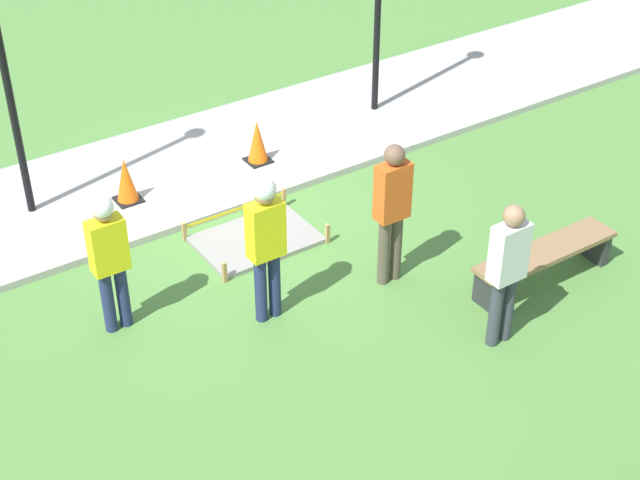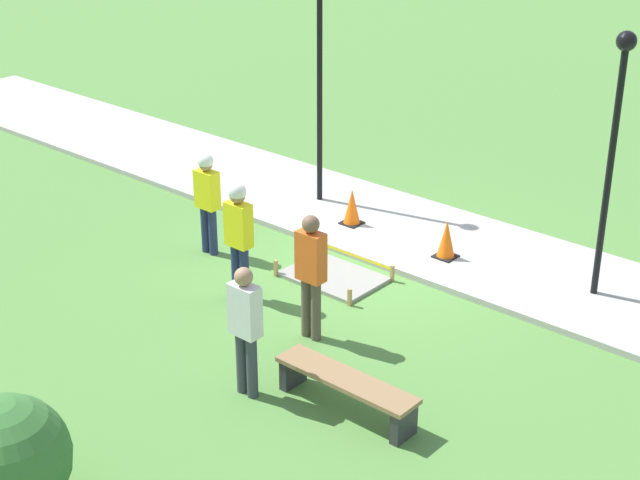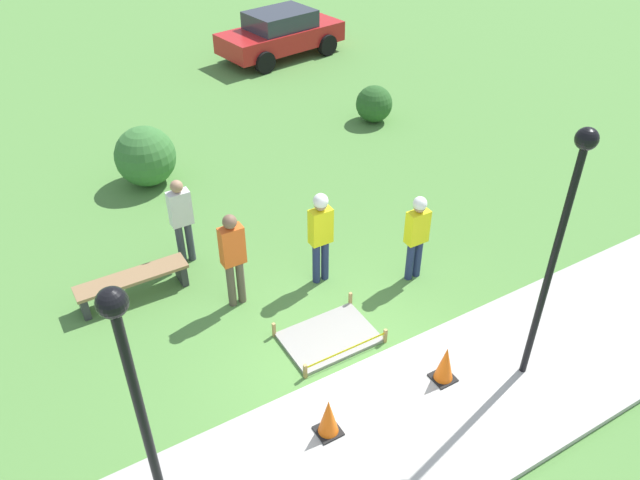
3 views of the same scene
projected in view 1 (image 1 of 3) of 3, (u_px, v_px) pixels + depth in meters
The scene contains 10 objects.
ground_plane at pixel (233, 213), 13.04m from camera, with size 60.00×60.00×0.00m, color #51843D.
sidewalk at pixel (186, 168), 13.94m from camera, with size 28.00×2.70×0.10m.
wet_concrete_patch at pixel (256, 239), 12.47m from camera, with size 1.54×1.09×0.27m.
traffic_cone_near_patch at pixel (257, 142), 13.81m from camera, with size 0.34×0.34×0.64m.
traffic_cone_far_patch at pixel (126, 180), 12.94m from camera, with size 0.34×0.34×0.64m.
park_bench at pixel (545, 259), 11.59m from camera, with size 1.94×0.44×0.47m.
worker_supervisor at pixel (109, 253), 10.51m from camera, with size 0.40×0.25×1.72m.
worker_assistant at pixel (266, 236), 10.61m from camera, with size 0.40×0.27×1.84m.
bystander_in_orange_shirt at pixel (392, 206), 11.23m from camera, with size 0.40×0.24×1.84m.
bystander_in_gray_shirt at pixel (507, 267), 10.32m from camera, with size 0.40×0.23×1.76m.
Camera 1 is at (5.14, 9.76, 7.06)m, focal length 55.00 mm.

